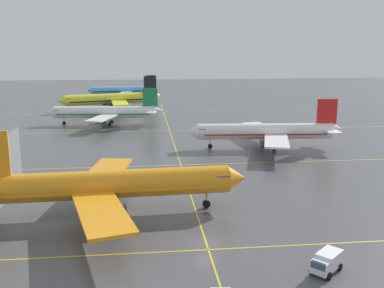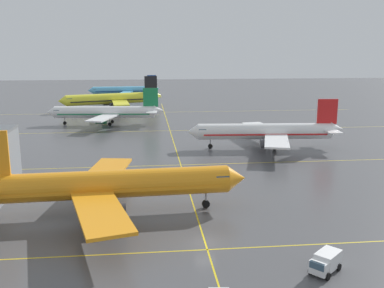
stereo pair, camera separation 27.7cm
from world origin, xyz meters
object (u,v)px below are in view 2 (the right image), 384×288
(airliner_second_row, at_px, (267,132))
(airliner_third_row, at_px, (106,112))
(airliner_far_left_stand, at_px, (113,99))
(airliner_far_right_stand, at_px, (125,90))
(airliner_front_gate, at_px, (107,185))
(service_truck_red_van, at_px, (325,262))

(airliner_second_row, xyz_separation_m, airliner_third_row, (-40.84, 37.83, -0.09))
(airliner_far_left_stand, relative_size, airliner_far_right_stand, 1.15)
(airliner_front_gate, height_order, airliner_far_left_stand, airliner_far_left_stand)
(airliner_far_right_stand, xyz_separation_m, service_truck_red_van, (28.62, -174.78, -2.53))
(airliner_second_row, relative_size, service_truck_red_van, 8.75)
(airliner_far_right_stand, height_order, service_truck_red_van, airliner_far_right_stand)
(airliner_front_gate, height_order, airliner_far_right_stand, airliner_front_gate)
(service_truck_red_van, bearing_deg, airliner_front_gate, 141.07)
(airliner_second_row, relative_size, airliner_far_right_stand, 1.08)
(airliner_second_row, relative_size, airliner_third_row, 1.02)
(airliner_far_right_stand, bearing_deg, airliner_far_left_stand, -93.25)
(airliner_third_row, distance_m, service_truck_red_van, 101.12)
(airliner_third_row, xyz_separation_m, service_truck_red_van, (30.85, -96.27, -2.72))
(airliner_second_row, xyz_separation_m, service_truck_red_van, (-9.99, -58.43, -2.81))
(airliner_front_gate, height_order, airliner_third_row, airliner_front_gate)
(airliner_second_row, bearing_deg, airliner_third_row, 137.19)
(airliner_far_left_stand, relative_size, service_truck_red_van, 9.33)
(airliner_front_gate, height_order, airliner_second_row, airliner_front_gate)
(airliner_second_row, height_order, airliner_far_left_stand, airliner_far_left_stand)
(airliner_far_left_stand, bearing_deg, airliner_second_row, -60.23)
(airliner_front_gate, bearing_deg, airliner_far_right_stand, 91.64)
(airliner_front_gate, xyz_separation_m, airliner_second_row, (34.17, 38.90, -0.28))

